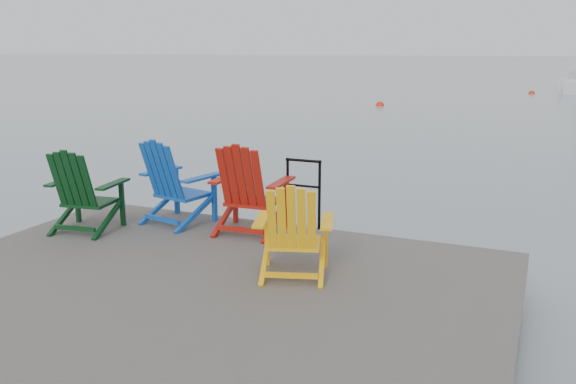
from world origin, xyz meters
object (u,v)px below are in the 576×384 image
at_px(buoy_d, 532,94).
at_px(chair_yellow, 293,230).
at_px(chair_red, 248,188).
at_px(buoy_b, 380,106).
at_px(chair_green, 83,190).
at_px(handrail, 303,187).
at_px(chair_blue, 175,182).

bearing_deg(buoy_d, chair_yellow, -91.87).
relative_size(chair_red, buoy_d, 2.96).
height_order(chair_yellow, buoy_b, chair_yellow).
distance_m(chair_green, buoy_d, 34.90).
distance_m(chair_green, chair_yellow, 3.07).
xyz_separation_m(chair_red, buoy_d, (2.24, 33.88, -1.08)).
bearing_deg(chair_green, chair_red, 12.82).
bearing_deg(handrail, buoy_d, 87.08).
xyz_separation_m(handrail, chair_red, (-0.53, -0.50, 0.03)).
xyz_separation_m(chair_red, chair_yellow, (1.09, -1.17, -0.08)).
xyz_separation_m(chair_yellow, buoy_b, (-5.38, 23.80, -1.00)).
distance_m(chair_red, buoy_d, 33.97).
height_order(handrail, chair_blue, chair_blue).
xyz_separation_m(chair_green, buoy_b, (-2.34, 23.38, -1.03)).
bearing_deg(chair_green, buoy_d, 74.85).
bearing_deg(handrail, chair_green, -153.25).
relative_size(handrail, buoy_b, 2.20).
height_order(chair_green, chair_yellow, chair_green).
height_order(chair_blue, chair_yellow, chair_blue).
bearing_deg(buoy_d, chair_green, -96.89).
bearing_deg(chair_red, chair_yellow, -50.06).
bearing_deg(chair_green, chair_yellow, -16.14).
bearing_deg(chair_green, handrail, 18.49).
bearing_deg(chair_yellow, chair_blue, 134.11).
relative_size(chair_blue, buoy_d, 2.91).
xyz_separation_m(chair_blue, buoy_b, (-3.20, 22.63, -1.07)).
distance_m(chair_red, buoy_b, 23.06).
height_order(chair_red, buoy_d, chair_red).
bearing_deg(chair_blue, chair_red, 11.73).
xyz_separation_m(handrail, chair_blue, (-1.62, -0.49, 0.02)).
xyz_separation_m(chair_green, chair_yellow, (3.04, -0.42, -0.04)).
bearing_deg(handrail, chair_red, -136.88).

